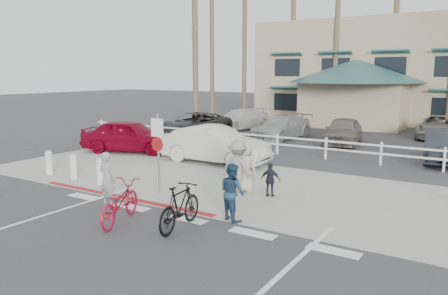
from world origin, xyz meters
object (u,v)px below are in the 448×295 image
Objects in this scene: sign_post at (158,149)px; bike_black at (180,207)px; car_white_sedan at (215,145)px; car_red_compact at (130,136)px; bike_red at (119,202)px.

sign_post reaches higher than bike_black.
car_red_compact is at bearing 89.28° from car_white_sedan.
bike_black is (2.59, -2.25, -0.87)m from sign_post.
car_red_compact is (-5.02, 0.01, 0.00)m from car_white_sedan.
sign_post is at bearing -47.80° from bike_black.
bike_black is (1.63, 0.45, 0.04)m from bike_red.
car_red_compact is at bearing -46.66° from bike_black.
bike_red is (0.95, -2.69, -0.91)m from sign_post.
sign_post is at bearing -90.05° from bike_red.
sign_post is at bearing -167.91° from car_white_sedan.
sign_post is at bearing -147.93° from car_red_compact.
car_white_sedan is (-3.73, 7.30, 0.23)m from bike_black.
sign_post is 3.54m from bike_black.
car_white_sedan is (-2.10, 7.74, 0.27)m from bike_red.
car_red_compact reaches higher than bike_red.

